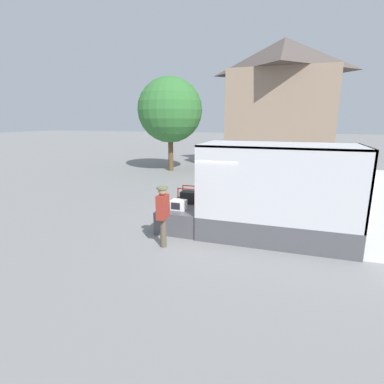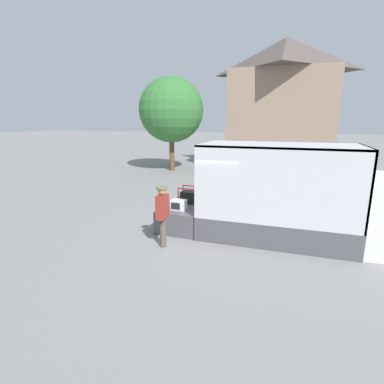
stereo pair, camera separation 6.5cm
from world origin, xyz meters
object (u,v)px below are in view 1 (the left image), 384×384
object	(u,v)px
box_truck	(331,214)
portable_generator	(189,197)
street_tree	(170,110)
microwave	(179,205)
worker_person	(163,210)

from	to	relation	value
box_truck	portable_generator	distance (m)	4.59
street_tree	portable_generator	bearing A→B (deg)	-64.62
box_truck	street_tree	world-z (taller)	street_tree
box_truck	portable_generator	bearing A→B (deg)	175.39
microwave	portable_generator	size ratio (longest dim) A/B	0.73
microwave	street_tree	xyz separation A→B (m)	(-4.94, 11.43, 3.39)
worker_person	street_tree	world-z (taller)	street_tree
microwave	street_tree	size ratio (longest dim) A/B	0.07
worker_person	street_tree	bearing A→B (deg)	111.23
microwave	worker_person	distance (m)	1.37
portable_generator	box_truck	bearing A→B (deg)	-4.61
portable_generator	street_tree	world-z (taller)	street_tree
box_truck	microwave	size ratio (longest dim) A/B	13.84
microwave	worker_person	bearing A→B (deg)	-89.00
portable_generator	worker_person	xyz separation A→B (m)	(-0.04, -2.24, 0.15)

